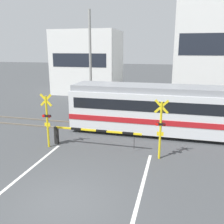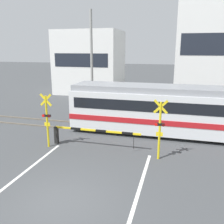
% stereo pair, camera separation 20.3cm
% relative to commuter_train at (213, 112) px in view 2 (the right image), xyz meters
% --- Properties ---
extents(ground_plane, '(160.00, 160.00, 0.00)m').
position_rel_commuter_train_xyz_m(ground_plane, '(-5.77, -8.41, -1.63)').
color(ground_plane, '#444749').
extents(rail_track_near, '(50.00, 0.10, 0.08)m').
position_rel_commuter_train_xyz_m(rail_track_near, '(-5.77, -0.72, -1.59)').
color(rail_track_near, '#6B6051').
rests_on(rail_track_near, ground_plane).
extents(rail_track_far, '(50.00, 0.10, 0.08)m').
position_rel_commuter_train_xyz_m(rail_track_far, '(-5.77, 0.72, -1.59)').
color(rail_track_far, '#6B6051').
rests_on(rail_track_far, ground_plane).
extents(road_stripe_left, '(0.14, 8.80, 0.01)m').
position_rel_commuter_train_xyz_m(road_stripe_left, '(-8.31, -8.01, -1.63)').
color(road_stripe_left, white).
rests_on(road_stripe_left, ground_plane).
extents(road_stripe_right, '(0.14, 8.80, 0.01)m').
position_rel_commuter_train_xyz_m(road_stripe_right, '(-3.23, -8.01, -1.63)').
color(road_stripe_right, white).
rests_on(road_stripe_right, ground_plane).
extents(commuter_train, '(17.32, 2.73, 3.04)m').
position_rel_commuter_train_xyz_m(commuter_train, '(0.00, 0.00, 0.00)').
color(commuter_train, silver).
rests_on(commuter_train, ground_plane).
extents(crossing_barrier_near, '(4.93, 0.20, 1.03)m').
position_rel_commuter_train_xyz_m(crossing_barrier_near, '(-7.08, -3.31, -0.85)').
color(crossing_barrier_near, black).
rests_on(crossing_barrier_near, ground_plane).
extents(crossing_barrier_far, '(4.93, 0.20, 1.03)m').
position_rel_commuter_train_xyz_m(crossing_barrier_far, '(-4.47, 2.90, -0.85)').
color(crossing_barrier_far, black).
rests_on(crossing_barrier_far, ground_plane).
extents(crossing_signal_left, '(0.68, 0.15, 2.97)m').
position_rel_commuter_train_xyz_m(crossing_signal_left, '(-8.76, -3.87, 0.00)').
color(crossing_signal_left, yellow).
rests_on(crossing_signal_left, ground_plane).
extents(crossing_signal_right, '(0.68, 0.15, 2.97)m').
position_rel_commuter_train_xyz_m(crossing_signal_right, '(-2.78, -3.87, 0.00)').
color(crossing_signal_right, yellow).
rests_on(crossing_signal_right, ground_plane).
extents(pedestrian, '(0.38, 0.22, 1.63)m').
position_rel_commuter_train_xyz_m(pedestrian, '(-5.09, 4.94, -0.70)').
color(pedestrian, '#33384C').
rests_on(pedestrian, ground_plane).
extents(building_left_of_street, '(7.36, 5.85, 7.28)m').
position_rel_commuter_train_xyz_m(building_left_of_street, '(-12.59, 13.31, 2.01)').
color(building_left_of_street, white).
rests_on(building_left_of_street, ground_plane).
extents(building_right_of_street, '(5.60, 5.85, 10.23)m').
position_rel_commuter_train_xyz_m(building_right_of_street, '(0.17, 13.31, 3.49)').
color(building_right_of_street, white).
rests_on(building_right_of_street, ground_plane).
extents(utility_pole_streetside, '(0.22, 0.22, 8.42)m').
position_rel_commuter_train_xyz_m(utility_pole_streetside, '(-9.51, 5.40, 2.58)').
color(utility_pole_streetside, gray).
rests_on(utility_pole_streetside, ground_plane).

